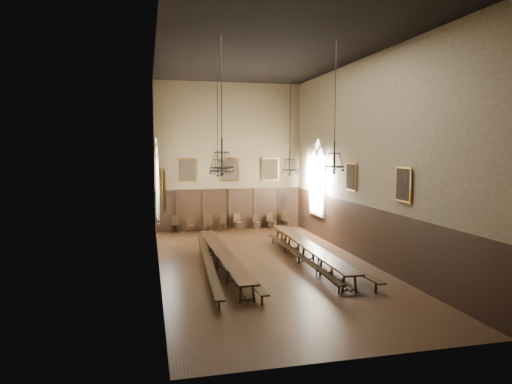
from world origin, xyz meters
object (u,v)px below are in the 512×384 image
object	(u,v)px
bench_left_inner	(232,261)
chair_2	(208,226)
bench_right_inner	(299,258)
bench_right_outer	(318,254)
chandelier_back_left	(218,163)
chair_0	(175,228)
chandelier_front_left	(222,159)
table_left	(223,260)
chair_3	(223,226)
chandelier_back_right	(290,163)
chair_7	(285,223)
chair_4	(238,225)
table_right	(308,253)
chair_1	(190,228)
bench_left_outer	(208,262)
chair_6	(271,224)
chandelier_front_right	(334,157)

from	to	relation	value
bench_left_inner	chair_2	world-z (taller)	chair_2
bench_right_inner	bench_right_outer	bearing A→B (deg)	16.19
chair_2	chandelier_back_left	size ratio (longest dim) A/B	0.20
chair_0	chandelier_front_left	bearing A→B (deg)	-71.31
table_left	chandelier_back_left	world-z (taller)	chandelier_back_left
chair_3	chandelier_back_right	bearing A→B (deg)	-50.61
chair_7	chandelier_back_right	xyz separation A→B (m)	(-1.58, -5.83, 4.02)
chair_2	chandelier_back_right	bearing A→B (deg)	-46.87
chair_0	chandelier_back_left	distance (m)	7.33
chair_0	chandelier_back_left	bearing A→B (deg)	-60.43
chair_4	chandelier_back_left	world-z (taller)	chandelier_back_left
table_right	chair_1	xyz separation A→B (m)	(-4.48, 8.34, -0.13)
table_right	bench_left_inner	world-z (taller)	table_right
bench_left_outer	chandelier_back_right	size ratio (longest dim) A/B	2.04
chair_1	chair_6	bearing A→B (deg)	-6.91
chair_6	chandelier_back_right	bearing A→B (deg)	-115.64
bench_left_inner	bench_right_inner	xyz separation A→B (m)	(2.99, -0.01, -0.03)
bench_left_inner	chair_0	bearing A→B (deg)	102.19
bench_left_inner	bench_left_outer	bearing A→B (deg)	-176.63
chair_2	chandelier_front_left	world-z (taller)	chandelier_front_left
table_right	chair_7	size ratio (longest dim) A/B	9.97
bench_right_outer	chair_4	bearing A→B (deg)	103.79
table_left	chair_2	bearing A→B (deg)	86.52
chair_7	chair_2	bearing A→B (deg)	166.32
chair_6	chair_2	bearing A→B (deg)	160.15
bench_left_outer	chair_4	distance (m)	9.17
chair_2	chandelier_back_right	distance (m)	7.80
chandelier_back_right	chandelier_front_left	bearing A→B (deg)	-128.61
chair_0	chair_3	distance (m)	2.88
chair_3	bench_left_inner	bearing A→B (deg)	-80.05
table_left	chandelier_back_left	xyz separation A→B (m)	(0.27, 2.92, 3.96)
chandelier_back_right	chandelier_front_right	world-z (taller)	same
chair_0	chandelier_front_right	distance (m)	13.30
table_right	chandelier_back_left	size ratio (longest dim) A/B	1.94
chair_7	chandelier_front_right	size ratio (longest dim) A/B	0.21
table_left	chair_0	world-z (taller)	chair_0
chair_1	chandelier_front_right	world-z (taller)	chandelier_front_right
chair_4	chandelier_front_right	bearing A→B (deg)	-97.29
chair_3	chandelier_front_left	xyz separation A→B (m)	(-1.79, -11.07, 4.37)
chair_3	chandelier_back_right	xyz separation A→B (m)	(2.43, -5.79, 4.03)
chandelier_back_left	chandelier_back_right	distance (m)	3.57
table_left	chandelier_back_left	size ratio (longest dim) A/B	1.86
table_left	bench_right_outer	distance (m)	4.43
table_left	chandelier_front_left	world-z (taller)	chandelier_front_left
chair_7	chandelier_back_left	world-z (taller)	chandelier_back_left
chair_4	table_right	bearing A→B (deg)	-94.16
chair_6	bench_left_outer	bearing A→B (deg)	-139.87
table_left	chair_3	distance (m)	8.84
table_right	chandelier_back_right	distance (m)	4.69
bench_right_inner	chandelier_front_right	size ratio (longest dim) A/B	1.93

